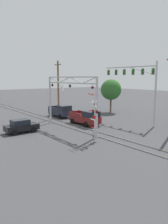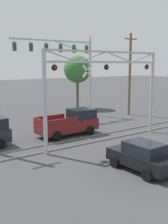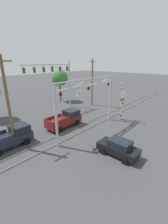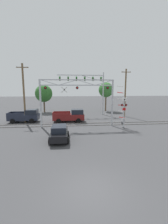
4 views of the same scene
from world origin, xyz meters
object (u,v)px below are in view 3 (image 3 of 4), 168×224
(traffic_signal_span, at_px, (59,76))
(pickup_truck_lead, at_px, (65,119))
(pickup_truck_following, at_px, (10,137))
(sedan_waiting, at_px, (118,147))
(crossing_gantry, at_px, (88,98))
(crossing_signal_mast, at_px, (122,106))
(background_tree_far_left_verge, at_px, (60,78))
(utility_pole_right, at_px, (92,82))
(utility_pole_left, at_px, (8,104))

(traffic_signal_span, bearing_deg, pickup_truck_lead, -124.97)
(pickup_truck_following, bearing_deg, sedan_waiting, -57.15)
(pickup_truck_following, xyz_separation_m, sedan_waiting, (6.04, -9.36, -0.19))
(crossing_gantry, xyz_separation_m, crossing_signal_mast, (6.24, -1.33, -2.21))
(sedan_waiting, relative_size, background_tree_far_left_verge, 0.57)
(pickup_truck_lead, bearing_deg, background_tree_far_left_verge, 52.24)
(crossing_gantry, distance_m, sedan_waiting, 6.98)
(pickup_truck_lead, height_order, pickup_truck_following, same)
(utility_pole_right, bearing_deg, background_tree_far_left_verge, 104.40)
(traffic_signal_span, distance_m, background_tree_far_left_verge, 6.76)
(crossing_gantry, height_order, traffic_signal_span, traffic_signal_span)
(sedan_waiting, xyz_separation_m, utility_pole_left, (-5.89, 8.84, 3.93))
(crossing_gantry, xyz_separation_m, background_tree_far_left_verge, (7.70, 14.49, 0.71))
(crossing_signal_mast, height_order, sedan_waiting, crossing_signal_mast)
(crossing_gantry, xyz_separation_m, sedan_waiting, (-2.20, -5.58, -3.56))
(pickup_truck_lead, xyz_separation_m, background_tree_far_left_verge, (8.69, 11.22, 4.07))
(utility_pole_left, bearing_deg, sedan_waiting, -56.29)
(pickup_truck_following, bearing_deg, background_tree_far_left_verge, 33.89)
(crossing_signal_mast, distance_m, sedan_waiting, 9.54)
(utility_pole_left, xyz_separation_m, background_tree_far_left_verge, (15.80, 11.24, 0.34))
(crossing_signal_mast, height_order, traffic_signal_span, traffic_signal_span)
(crossing_gantry, relative_size, background_tree_far_left_verge, 1.51)
(pickup_truck_following, height_order, background_tree_far_left_verge, background_tree_far_left_verge)
(sedan_waiting, height_order, utility_pole_left, utility_pole_left)
(pickup_truck_following, relative_size, utility_pole_right, 0.52)
(traffic_signal_span, bearing_deg, sedan_waiting, -110.23)
(crossing_signal_mast, bearing_deg, sedan_waiting, -153.28)
(sedan_waiting, bearing_deg, crossing_gantry, 68.46)
(traffic_signal_span, relative_size, utility_pole_left, 1.02)
(pickup_truck_following, bearing_deg, crossing_signal_mast, -19.43)
(traffic_signal_span, xyz_separation_m, pickup_truck_lead, (-4.32, -6.17, -5.12))
(traffic_signal_span, xyz_separation_m, pickup_truck_following, (-11.58, -5.67, -5.13))
(background_tree_far_left_verge, bearing_deg, traffic_signal_span, -130.91)
(crossing_gantry, bearing_deg, crossing_signal_mast, -12.08)
(traffic_signal_span, relative_size, pickup_truck_following, 1.99)
(background_tree_far_left_verge, bearing_deg, pickup_truck_lead, -127.76)
(sedan_waiting, relative_size, utility_pole_right, 0.43)
(background_tree_far_left_verge, bearing_deg, sedan_waiting, -116.27)
(utility_pole_right, xyz_separation_m, background_tree_far_left_verge, (-1.91, 7.46, 0.39))
(utility_pole_left, bearing_deg, utility_pole_right, 12.03)
(traffic_signal_span, xyz_separation_m, background_tree_far_left_verge, (4.37, 5.04, -1.05))
(pickup_truck_lead, distance_m, sedan_waiting, 8.94)
(crossing_signal_mast, height_order, pickup_truck_lead, crossing_signal_mast)
(utility_pole_right, bearing_deg, crossing_signal_mast, -112.04)
(pickup_truck_lead, bearing_deg, traffic_signal_span, 55.03)
(crossing_signal_mast, relative_size, pickup_truck_lead, 1.15)
(pickup_truck_following, height_order, sedan_waiting, pickup_truck_following)
(utility_pole_left, height_order, utility_pole_right, utility_pole_left)
(crossing_signal_mast, xyz_separation_m, traffic_signal_span, (-2.90, 10.78, 3.96))
(utility_pole_right, bearing_deg, traffic_signal_span, 158.96)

